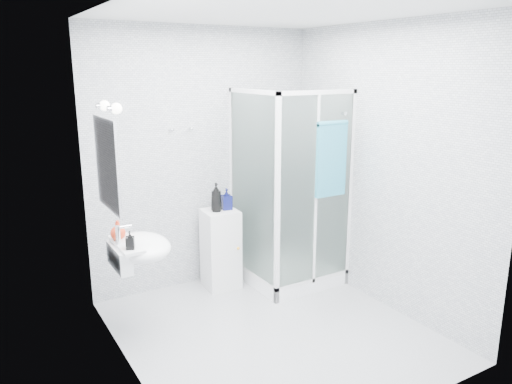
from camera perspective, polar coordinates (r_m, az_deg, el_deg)
room at (r=3.98m, az=1.97°, el=0.96°), size 2.40×2.60×2.60m
shower_enclosure at (r=5.19m, az=3.53°, el=-5.73°), size 0.90×0.95×2.00m
wall_basin at (r=4.11m, az=-13.30°, el=-6.30°), size 0.46×0.56×0.35m
mirror at (r=3.88m, az=-16.68°, el=3.05°), size 0.02×0.60×0.70m
vanity_lights at (r=3.84m, az=-16.40°, el=9.30°), size 0.10×0.40×0.08m
wall_hooks at (r=4.91m, az=-8.52°, el=7.11°), size 0.23×0.06×0.03m
storage_cabinet at (r=5.12m, az=-4.05°, el=-6.48°), size 0.36×0.37×0.81m
hand_towel at (r=4.76m, az=8.60°, el=3.95°), size 0.34×0.05×0.72m
shampoo_bottle_a at (r=4.93m, az=-4.57°, el=-0.61°), size 0.13×0.13×0.29m
shampoo_bottle_b at (r=5.00m, az=-3.38°, el=-0.81°), size 0.11×0.12×0.21m
soap_dispenser_orange at (r=4.13m, az=-15.51°, el=-4.22°), size 0.13×0.13×0.16m
soap_dispenser_black at (r=3.90m, az=-14.20°, el=-5.36°), size 0.08×0.08×0.14m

